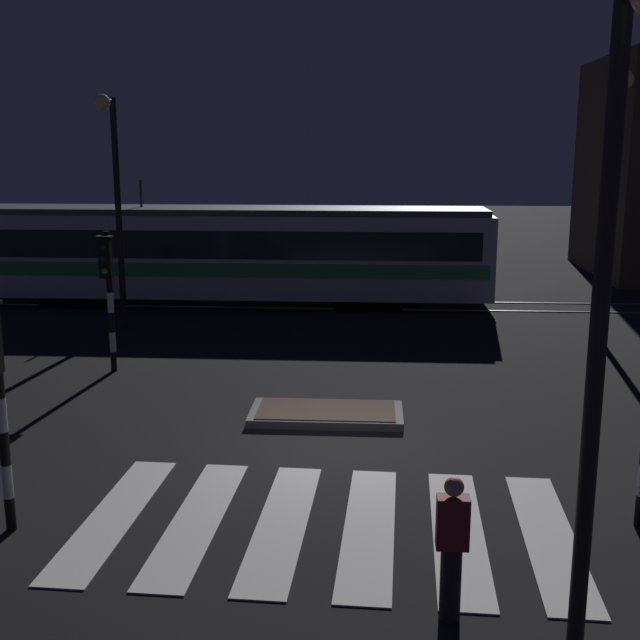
{
  "coord_description": "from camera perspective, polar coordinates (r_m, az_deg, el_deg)",
  "views": [
    {
      "loc": [
        0.6,
        -13.2,
        5.22
      ],
      "look_at": [
        -0.55,
        4.27,
        1.4
      ],
      "focal_mm": 44.71,
      "sensor_mm": 36.0,
      "label": 1
    }
  ],
  "objects": [
    {
      "name": "crosswalk_zebra",
      "position": [
        11.55,
        0.4,
        -14.51
      ],
      "size": [
        6.99,
        4.2,
        0.02
      ],
      "color": "silver",
      "rests_on": "ground"
    },
    {
      "name": "pedestrian_waiting_at_kerb",
      "position": [
        9.28,
        9.41,
        -15.77
      ],
      "size": [
        0.36,
        0.24,
        1.71
      ],
      "color": "black",
      "rests_on": "ground"
    },
    {
      "name": "traffic_island",
      "position": [
        15.74,
        0.46,
        -6.72
      ],
      "size": [
        2.99,
        1.43,
        0.18
      ],
      "color": "slate",
      "rests_on": "ground"
    },
    {
      "name": "ground_plane",
      "position": [
        14.21,
        1.1,
        -9.25
      ],
      "size": [
        120.0,
        120.0,
        0.0
      ],
      "primitive_type": "plane",
      "color": "black"
    },
    {
      "name": "street_lamp_trackside_left",
      "position": [
        23.35,
        -14.54,
        9.5
      ],
      "size": [
        0.44,
        1.21,
        6.6
      ],
      "color": "black",
      "rests_on": "ground"
    },
    {
      "name": "traffic_light_corner_far_left",
      "position": [
        19.04,
        -14.94,
        2.75
      ],
      "size": [
        0.36,
        0.42,
        3.33
      ],
      "color": "black",
      "rests_on": "ground"
    },
    {
      "name": "rail_far",
      "position": [
        27.51,
        2.45,
        1.39
      ],
      "size": [
        80.0,
        0.12,
        0.03
      ],
      "primitive_type": "cube",
      "color": "#59595E",
      "rests_on": "ground"
    },
    {
      "name": "street_lamp_near_kerb",
      "position": [
        7.81,
        20.23,
        4.47
      ],
      "size": [
        0.44,
        1.21,
        6.64
      ],
      "color": "black",
      "rests_on": "ground"
    },
    {
      "name": "tram",
      "position": [
        26.98,
        -7.03,
        4.83
      ],
      "size": [
        18.01,
        2.58,
        4.15
      ],
      "color": "silver",
      "rests_on": "ground"
    },
    {
      "name": "street_lamp_trackside_right",
      "position": [
        23.01,
        20.08,
        9.79
      ],
      "size": [
        0.44,
        1.21,
        7.09
      ],
      "color": "black",
      "rests_on": "ground"
    },
    {
      "name": "rail_near",
      "position": [
        26.1,
        2.38,
        0.79
      ],
      "size": [
        80.0,
        0.12,
        0.03
      ],
      "primitive_type": "cube",
      "color": "#59595E",
      "rests_on": "ground"
    }
  ]
}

